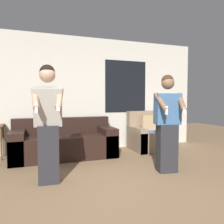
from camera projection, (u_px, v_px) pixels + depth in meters
ground_plane at (131, 203)px, 2.56m from camera, size 14.00×14.00×0.00m
wall_back at (82, 94)px, 5.23m from camera, size 6.06×0.07×2.70m
couch at (64, 143)px, 4.65m from camera, size 2.11×0.93×0.81m
armchair at (149, 136)px, 5.35m from camera, size 0.87×0.81×0.93m
person_left at (48, 123)px, 3.13m from camera, size 0.46×0.52×1.71m
person_right at (167, 123)px, 3.65m from camera, size 0.47×0.51×1.63m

